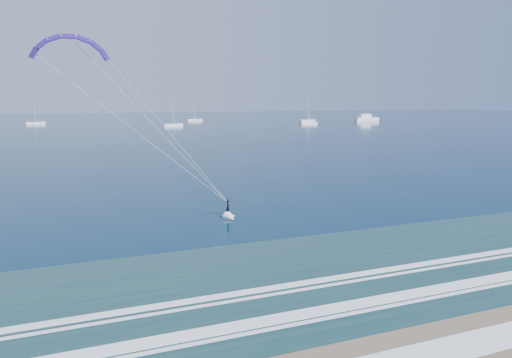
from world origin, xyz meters
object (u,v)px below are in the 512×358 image
Objects in this scene: sailboat_4 at (195,120)px; sailboat_6 at (309,123)px; sailboat_2 at (36,123)px; sailboat_5 at (308,121)px; kitesurfer_rig at (154,125)px; sailboat_3 at (173,125)px; motor_yacht at (366,118)px.

sailboat_6 reaches higher than sailboat_4.
sailboat_5 is (140.34, -24.56, 0.01)m from sailboat_2.
kitesurfer_rig reaches higher than sailboat_3.
sailboat_3 is at bearing 78.58° from kitesurfer_rig.
kitesurfer_rig is 1.61× the size of sailboat_5.
motor_yacht is at bearing -8.70° from sailboat_5.
sailboat_2 is 137.07m from sailboat_6.
sailboat_3 is 1.01× the size of sailboat_4.
motor_yacht is (148.34, 181.30, -8.14)m from kitesurfer_rig.
sailboat_6 is (44.97, -55.06, 0.00)m from sailboat_4.
kitesurfer_rig is 172.12m from sailboat_3.
motor_yacht is at bearing 6.40° from sailboat_3.
sailboat_2 is at bearing 145.01° from sailboat_3.
sailboat_2 is 82.80m from sailboat_4.
sailboat_2 is 0.95× the size of sailboat_6.
sailboat_3 is 66.95m from sailboat_6.
sailboat_5 is (-35.02, 5.36, -0.92)m from motor_yacht.
kitesurfer_rig reaches higher than sailboat_2.
sailboat_2 is (-27.03, 211.22, -9.06)m from kitesurfer_rig.
sailboat_5 reaches higher than sailboat_2.
sailboat_5 is at bearing 12.92° from sailboat_3.
sailboat_6 is at bearing -116.56° from sailboat_5.
sailboat_5 reaches higher than motor_yacht.
sailboat_6 is at bearing -50.76° from sailboat_4.
sailboat_3 is at bearing -173.60° from motor_yacht.
sailboat_5 reaches higher than sailboat_3.
sailboat_4 reaches higher than sailboat_2.
kitesurfer_rig is 1.71× the size of sailboat_4.
sailboat_5 is at bearing -27.15° from sailboat_4.
motor_yacht is 115.03m from sailboat_3.
kitesurfer_rig is at bearing -101.42° from sailboat_3.
kitesurfer_rig reaches higher than sailboat_6.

